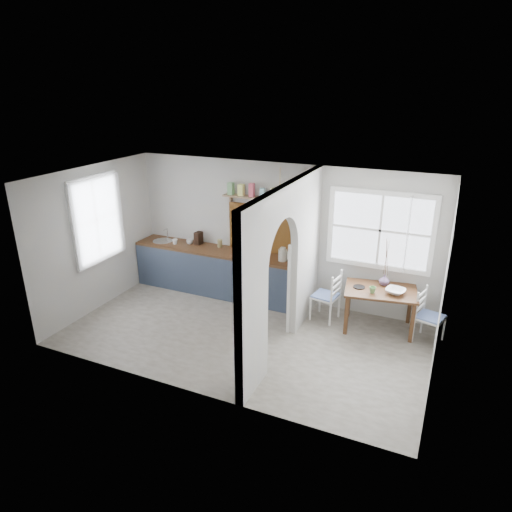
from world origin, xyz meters
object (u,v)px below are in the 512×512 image
at_px(chair_right, 431,317).
at_px(vase, 384,280).
at_px(dining_table, 379,309).
at_px(chair_left, 326,295).
at_px(kettle, 283,254).

relative_size(chair_right, vase, 4.92).
height_order(dining_table, chair_right, chair_right).
bearing_deg(chair_right, dining_table, 100.54).
bearing_deg(vase, chair_right, -20.19).
relative_size(chair_left, vase, 5.12).
bearing_deg(kettle, dining_table, 7.68).
distance_m(kettle, vase, 1.81).
bearing_deg(kettle, chair_right, 7.26).
distance_m(chair_right, vase, 0.94).
xyz_separation_m(dining_table, chair_right, (0.81, -0.08, 0.08)).
bearing_deg(vase, dining_table, -91.96).
height_order(dining_table, chair_left, chair_left).
distance_m(chair_left, kettle, 1.06).
bearing_deg(chair_left, chair_right, 97.80).
relative_size(dining_table, chair_left, 1.27).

